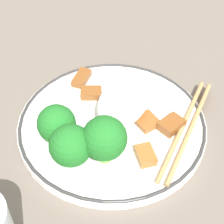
# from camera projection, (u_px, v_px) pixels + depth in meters

# --- Properties ---
(ground_plane) EXTENTS (3.00, 3.00, 0.00)m
(ground_plane) POSITION_uv_depth(u_px,v_px,m) (112.00, 128.00, 0.54)
(ground_plane) COLOR #665B51
(plate) EXTENTS (0.27, 0.27, 0.01)m
(plate) POSITION_uv_depth(u_px,v_px,m) (112.00, 124.00, 0.53)
(plate) COLOR white
(plate) RESTS_ON ground_plane
(rice_mound) EXTENTS (0.11, 0.07, 0.05)m
(rice_mound) POSITION_uv_depth(u_px,v_px,m) (124.00, 100.00, 0.53)
(rice_mound) COLOR white
(rice_mound) RESTS_ON plate
(broccoli_back_left) EXTENTS (0.05, 0.05, 0.06)m
(broccoli_back_left) POSITION_uv_depth(u_px,v_px,m) (57.00, 124.00, 0.48)
(broccoli_back_left) COLOR #72AD4C
(broccoli_back_left) RESTS_ON plate
(broccoli_back_center) EXTENTS (0.05, 0.05, 0.06)m
(broccoli_back_center) POSITION_uv_depth(u_px,v_px,m) (71.00, 146.00, 0.46)
(broccoli_back_center) COLOR #72AD4C
(broccoli_back_center) RESTS_ON plate
(broccoli_back_right) EXTENTS (0.06, 0.06, 0.07)m
(broccoli_back_right) POSITION_uv_depth(u_px,v_px,m) (105.00, 139.00, 0.46)
(broccoli_back_right) COLOR #72AD4C
(broccoli_back_right) RESTS_ON plate
(meat_near_front) EXTENTS (0.03, 0.04, 0.01)m
(meat_near_front) POSITION_uv_depth(u_px,v_px,m) (91.00, 93.00, 0.57)
(meat_near_front) COLOR brown
(meat_near_front) RESTS_ON plate
(meat_near_left) EXTENTS (0.04, 0.04, 0.01)m
(meat_near_left) POSITION_uv_depth(u_px,v_px,m) (147.00, 121.00, 0.53)
(meat_near_left) COLOR brown
(meat_near_left) RESTS_ON plate
(meat_near_right) EXTENTS (0.04, 0.03, 0.01)m
(meat_near_right) POSITION_uv_depth(u_px,v_px,m) (171.00, 125.00, 0.52)
(meat_near_right) COLOR brown
(meat_near_right) RESTS_ON plate
(meat_near_back) EXTENTS (0.04, 0.04, 0.01)m
(meat_near_back) POSITION_uv_depth(u_px,v_px,m) (145.00, 155.00, 0.48)
(meat_near_back) COLOR #995B28
(meat_near_back) RESTS_ON plate
(meat_on_rice_edge) EXTENTS (0.04, 0.02, 0.01)m
(meat_on_rice_edge) POSITION_uv_depth(u_px,v_px,m) (82.00, 78.00, 0.59)
(meat_on_rice_edge) COLOR brown
(meat_on_rice_edge) RESTS_ON plate
(meat_mid_left) EXTENTS (0.04, 0.04, 0.01)m
(meat_mid_left) POSITION_uv_depth(u_px,v_px,m) (125.00, 85.00, 0.58)
(meat_mid_left) COLOR #9E6633
(meat_mid_left) RESTS_ON plate
(chopsticks) EXTENTS (0.20, 0.03, 0.01)m
(chopsticks) POSITION_uv_depth(u_px,v_px,m) (186.00, 128.00, 0.52)
(chopsticks) COLOR #AD8451
(chopsticks) RESTS_ON plate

